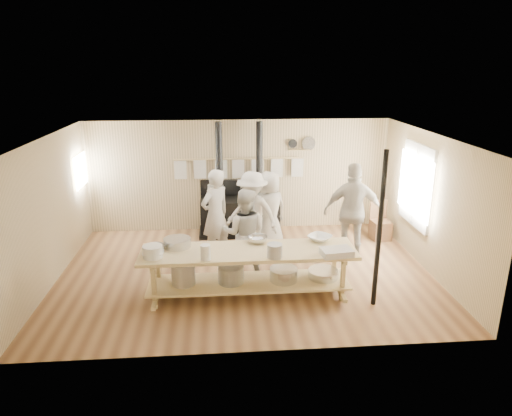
# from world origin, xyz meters

# --- Properties ---
(ground) EXTENTS (7.00, 7.00, 0.00)m
(ground) POSITION_xyz_m (0.00, 0.00, 0.00)
(ground) COLOR brown
(ground) RESTS_ON ground
(room_shell) EXTENTS (7.00, 7.00, 7.00)m
(room_shell) POSITION_xyz_m (0.00, 0.00, 1.62)
(room_shell) COLOR tan
(room_shell) RESTS_ON ground
(window_right) EXTENTS (0.09, 1.50, 1.65)m
(window_right) POSITION_xyz_m (3.47, 0.60, 1.50)
(window_right) COLOR beige
(window_right) RESTS_ON ground
(left_opening) EXTENTS (0.00, 0.90, 0.90)m
(left_opening) POSITION_xyz_m (-3.45, 2.00, 1.60)
(left_opening) COLOR white
(left_opening) RESTS_ON ground
(stove) EXTENTS (1.90, 0.75, 2.60)m
(stove) POSITION_xyz_m (-0.01, 2.12, 0.52)
(stove) COLOR black
(stove) RESTS_ON ground
(towel_rail) EXTENTS (3.00, 0.04, 0.47)m
(towel_rail) POSITION_xyz_m (0.00, 2.40, 1.56)
(towel_rail) COLOR tan
(towel_rail) RESTS_ON ground
(back_wall_shelf) EXTENTS (0.63, 0.14, 0.32)m
(back_wall_shelf) POSITION_xyz_m (1.46, 2.43, 2.00)
(back_wall_shelf) COLOR tan
(back_wall_shelf) RESTS_ON ground
(prep_table) EXTENTS (3.60, 0.90, 0.85)m
(prep_table) POSITION_xyz_m (-0.01, -0.90, 0.52)
(prep_table) COLOR tan
(prep_table) RESTS_ON ground
(support_post) EXTENTS (0.08, 0.08, 2.60)m
(support_post) POSITION_xyz_m (2.05, -1.35, 1.30)
(support_post) COLOR black
(support_post) RESTS_ON ground
(cook_far_left) EXTENTS (0.81, 0.78, 1.87)m
(cook_far_left) POSITION_xyz_m (-0.56, 0.73, 0.93)
(cook_far_left) COLOR #BBB2A5
(cook_far_left) RESTS_ON ground
(cook_left) EXTENTS (0.93, 0.79, 1.68)m
(cook_left) POSITION_xyz_m (-0.02, -0.09, 0.84)
(cook_left) COLOR #BBB2A5
(cook_left) RESTS_ON ground
(cook_center) EXTENTS (0.97, 0.83, 1.68)m
(cook_center) POSITION_xyz_m (0.58, 1.24, 0.84)
(cook_center) COLOR #BBB2A5
(cook_center) RESTS_ON ground
(cook_right) EXTENTS (1.22, 0.65, 1.99)m
(cook_right) POSITION_xyz_m (2.19, 0.55, 0.99)
(cook_right) COLOR #BBB2A5
(cook_right) RESTS_ON ground
(cook_by_window) EXTENTS (1.31, 1.14, 1.76)m
(cook_by_window) POSITION_xyz_m (0.20, 0.89, 0.88)
(cook_by_window) COLOR #BBB2A5
(cook_by_window) RESTS_ON ground
(chair) EXTENTS (0.44, 0.44, 0.87)m
(chair) POSITION_xyz_m (3.15, 1.52, 0.26)
(chair) COLOR #543421
(chair) RESTS_ON ground
(bowl_white_a) EXTENTS (0.35, 0.35, 0.08)m
(bowl_white_a) POSITION_xyz_m (-1.55, -1.04, 0.89)
(bowl_white_a) COLOR white
(bowl_white_a) RESTS_ON prep_table
(bowl_steel_a) EXTENTS (0.47, 0.47, 0.11)m
(bowl_steel_a) POSITION_xyz_m (-1.55, -0.83, 0.90)
(bowl_steel_a) COLOR silver
(bowl_steel_a) RESTS_ON prep_table
(bowl_white_b) EXTENTS (0.55, 0.55, 0.10)m
(bowl_white_b) POSITION_xyz_m (1.28, -0.57, 0.90)
(bowl_white_b) COLOR white
(bowl_white_b) RESTS_ON prep_table
(bowl_steel_b) EXTENTS (0.42, 0.42, 0.11)m
(bowl_steel_b) POSITION_xyz_m (0.18, -0.57, 0.90)
(bowl_steel_b) COLOR silver
(bowl_steel_b) RESTS_ON prep_table
(roasting_pan) EXTENTS (0.53, 0.39, 0.11)m
(roasting_pan) POSITION_xyz_m (1.41, -1.23, 0.91)
(roasting_pan) COLOR #B2B2B7
(roasting_pan) RESTS_ON prep_table
(mixing_bowl_large) EXTENTS (0.51, 0.51, 0.15)m
(mixing_bowl_large) POSITION_xyz_m (-1.20, -0.65, 0.92)
(mixing_bowl_large) COLOR silver
(mixing_bowl_large) RESTS_ON prep_table
(bucket_galv) EXTENTS (0.32, 0.32, 0.23)m
(bucket_galv) POSITION_xyz_m (0.40, -1.23, 0.96)
(bucket_galv) COLOR gray
(bucket_galv) RESTS_ON prep_table
(deep_bowl_enamel) EXTENTS (0.42, 0.42, 0.20)m
(deep_bowl_enamel) POSITION_xyz_m (-1.55, -1.07, 0.95)
(deep_bowl_enamel) COLOR white
(deep_bowl_enamel) RESTS_ON prep_table
(pitcher) EXTENTS (0.21, 0.21, 0.25)m
(pitcher) POSITION_xyz_m (-0.70, -1.23, 0.98)
(pitcher) COLOR white
(pitcher) RESTS_ON prep_table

